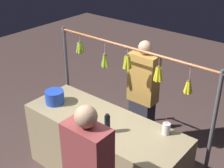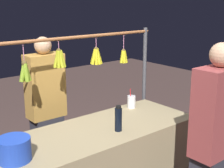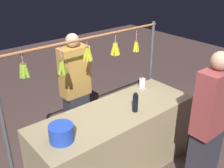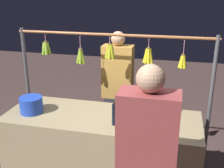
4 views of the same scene
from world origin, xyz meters
The scene contains 7 objects.
market_counter centered at (0.00, 0.00, 0.44)m, with size 2.05×0.74×0.89m, color tan.
display_rack centered at (0.03, -0.48, 1.21)m, with size 2.30×0.12×1.70m.
water_bottle centered at (-0.18, 0.14, 1.00)m, with size 0.06×0.06×0.24m.
blue_bucket centered at (0.76, 0.08, 0.97)m, with size 0.24×0.24×0.17m, color blue.
drink_cup centered at (-0.70, -0.25, 0.95)m, with size 0.09×0.09×0.21m.
vendor_person centered at (0.01, -0.83, 0.81)m, with size 0.39×0.21×1.65m.
customer_person centered at (-0.58, 0.86, 0.85)m, with size 0.41×0.22×1.72m.
Camera 3 is at (1.76, 2.04, 2.51)m, focal length 43.07 mm.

